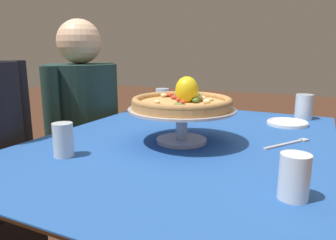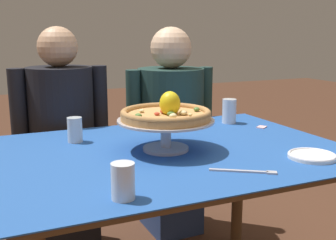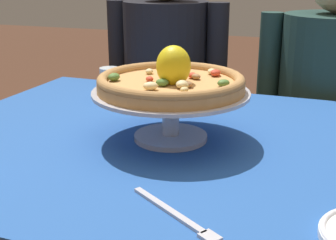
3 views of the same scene
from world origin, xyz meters
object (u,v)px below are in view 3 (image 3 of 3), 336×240
at_px(water_glass_back_left, 110,86).
at_px(pizza_stand, 171,105).
at_px(dinner_fork, 178,216).
at_px(pizza, 171,81).
at_px(diner_right, 329,118).
at_px(diner_left, 166,110).

bearing_deg(water_glass_back_left, pizza_stand, -41.47).
relative_size(pizza_stand, dinner_fork, 1.92).
xyz_separation_m(pizza_stand, pizza, (0.00, -0.00, 0.06)).
relative_size(pizza_stand, water_glass_back_left, 3.60).
height_order(water_glass_back_left, dinner_fork, water_glass_back_left).
bearing_deg(dinner_fork, diner_right, 78.79).
height_order(pizza_stand, diner_right, diner_right).
xyz_separation_m(water_glass_back_left, diner_right, (0.64, 0.47, -0.17)).
xyz_separation_m(diner_left, diner_right, (0.62, 0.03, 0.02)).
bearing_deg(diner_right, dinner_fork, -101.21).
bearing_deg(diner_left, pizza_stand, -68.60).
xyz_separation_m(pizza, diner_right, (0.35, 0.73, -0.27)).
bearing_deg(dinner_fork, water_glass_back_left, 125.59).
distance_m(pizza, dinner_fork, 0.39).
height_order(pizza, diner_right, diner_right).
relative_size(pizza, diner_left, 0.28).
bearing_deg(pizza_stand, diner_right, 64.59).
xyz_separation_m(pizza, water_glass_back_left, (-0.29, 0.26, -0.10)).
distance_m(pizza_stand, diner_right, 0.84).
bearing_deg(pizza, pizza_stand, 135.52).
bearing_deg(diner_right, water_glass_back_left, -143.42).
distance_m(pizza, water_glass_back_left, 0.40).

